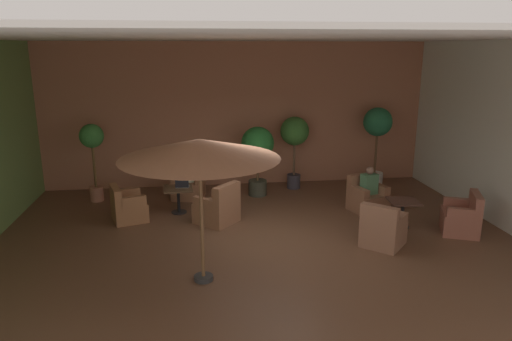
% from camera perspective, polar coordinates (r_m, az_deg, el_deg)
% --- Properties ---
extents(ground_plane, '(10.63, 8.80, 0.02)m').
position_cam_1_polar(ground_plane, '(9.35, 0.36, -9.06)').
color(ground_plane, brown).
extents(wall_back_brick, '(10.63, 0.08, 3.91)m').
position_cam_1_polar(wall_back_brick, '(13.01, -2.30, 6.74)').
color(wall_back_brick, '#A46548').
rests_on(wall_back_brick, ground_plane).
extents(ceiling_slab, '(10.63, 8.80, 0.06)m').
position_cam_1_polar(ceiling_slab, '(8.56, 0.41, 15.92)').
color(ceiling_slab, silver).
rests_on(ceiling_slab, wall_back_brick).
extents(cafe_table_front_left, '(0.70, 0.70, 0.61)m').
position_cam_1_polar(cafe_table_front_left, '(11.09, -9.39, -2.78)').
color(cafe_table_front_left, black).
rests_on(cafe_table_front_left, ground_plane).
extents(armchair_front_left_north, '(1.09, 1.09, 0.92)m').
position_cam_1_polar(armchair_front_left_north, '(10.38, -4.63, -4.63)').
color(armchair_front_left_north, '#8E5C40').
rests_on(armchair_front_left_north, ground_plane).
extents(armchair_front_left_east, '(0.90, 0.88, 0.86)m').
position_cam_1_polar(armchair_front_left_east, '(12.23, -8.16, -1.80)').
color(armchair_front_left_east, '#935E3E').
rests_on(armchair_front_left_east, ground_plane).
extents(armchair_front_left_south, '(0.90, 0.95, 0.80)m').
position_cam_1_polar(armchair_front_left_south, '(10.91, -15.28, -4.31)').
color(armchair_front_left_south, '#905B37').
rests_on(armchair_front_left_south, ground_plane).
extents(cafe_table_front_right, '(0.65, 0.65, 0.61)m').
position_cam_1_polar(cafe_table_front_right, '(10.54, 17.36, -4.24)').
color(cafe_table_front_right, black).
rests_on(cafe_table_front_right, ground_plane).
extents(armchair_front_right_north, '(0.94, 0.92, 0.85)m').
position_cam_1_polar(armchair_front_right_north, '(11.43, 13.31, -3.24)').
color(armchair_front_right_north, '#8D5B3F').
rests_on(armchair_front_right_north, ground_plane).
extents(armchair_front_right_east, '(1.04, 1.04, 0.89)m').
position_cam_1_polar(armchair_front_right_east, '(9.51, 15.10, -6.95)').
color(armchair_front_right_east, '#8C5F46').
rests_on(armchair_front_right_east, ground_plane).
extents(armchair_front_right_south, '(0.96, 1.02, 0.87)m').
position_cam_1_polar(armchair_front_right_south, '(10.71, 23.66, -5.30)').
color(armchair_front_right_south, '#91523F').
rests_on(armchair_front_right_south, ground_plane).
extents(patio_umbrella_tall_red, '(2.53, 2.53, 2.39)m').
position_cam_1_polar(patio_umbrella_tall_red, '(7.34, -6.85, 2.54)').
color(patio_umbrella_tall_red, '#2D2D2D').
rests_on(patio_umbrella_tall_red, ground_plane).
extents(potted_tree_left_corner, '(0.84, 0.84, 1.81)m').
position_cam_1_polar(potted_tree_left_corner, '(12.06, 0.20, 2.60)').
color(potted_tree_left_corner, '#363629').
rests_on(potted_tree_left_corner, ground_plane).
extents(potted_tree_mid_left, '(0.77, 0.77, 1.97)m').
position_cam_1_polar(potted_tree_mid_left, '(12.67, 4.69, 4.14)').
color(potted_tree_mid_left, '#352F37').
rests_on(potted_tree_mid_left, ground_plane).
extents(potted_tree_mid_right, '(0.59, 0.59, 1.96)m').
position_cam_1_polar(potted_tree_mid_right, '(12.24, -19.20, 2.82)').
color(potted_tree_mid_right, '#AA664C').
rests_on(potted_tree_mid_right, ground_plane).
extents(potted_tree_right_corner, '(0.78, 0.78, 2.19)m').
position_cam_1_polar(potted_tree_right_corner, '(13.25, 14.47, 4.70)').
color(potted_tree_right_corner, silver).
rests_on(potted_tree_right_corner, ground_plane).
extents(patron_blue_shirt, '(0.37, 0.27, 0.68)m').
position_cam_1_polar(patron_blue_shirt, '(12.08, -8.27, 0.06)').
color(patron_blue_shirt, silver).
rests_on(patron_blue_shirt, ground_plane).
extents(patron_by_window, '(0.42, 0.33, 0.66)m').
position_cam_1_polar(patron_by_window, '(11.28, 13.55, -1.39)').
color(patron_by_window, '#4B7B52').
rests_on(patron_by_window, ground_plane).
extents(iced_drink_cup, '(0.08, 0.08, 0.11)m').
position_cam_1_polar(iced_drink_cup, '(11.07, -8.96, -1.73)').
color(iced_drink_cup, white).
rests_on(iced_drink_cup, cafe_table_front_left).
extents(open_laptop, '(0.33, 0.25, 0.20)m').
position_cam_1_polar(open_laptop, '(11.06, -8.92, -1.77)').
color(open_laptop, '#9EA0A5').
rests_on(open_laptop, cafe_table_front_left).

